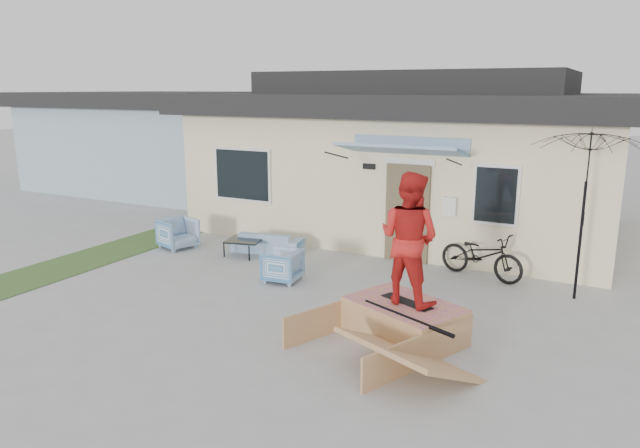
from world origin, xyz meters
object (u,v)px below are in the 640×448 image
at_px(armchair_right, 282,264).
at_px(bicycle, 482,250).
at_px(skateboard, 407,301).
at_px(coffee_table, 245,247).
at_px(patio_umbrella, 584,202).
at_px(skater, 409,236).
at_px(skate_ramp, 404,321).
at_px(loveseat, 268,238).
at_px(armchair_left, 178,232).

bearing_deg(armchair_right, bicycle, 114.97).
bearing_deg(skateboard, bicycle, 107.65).
xyz_separation_m(coffee_table, skateboard, (4.66, -2.55, 0.38)).
height_order(bicycle, patio_umbrella, patio_umbrella).
bearing_deg(skateboard, skater, 113.79).
bearing_deg(bicycle, skate_ramp, -170.62).
bearing_deg(skater, skate_ramp, 78.84).
xyz_separation_m(skate_ramp, skateboard, (0.02, 0.05, 0.30)).
xyz_separation_m(loveseat, skater, (4.37, -3.03, 1.25)).
distance_m(loveseat, skater, 5.46).
distance_m(armchair_right, bicycle, 3.90).
height_order(loveseat, skate_ramp, loveseat).
bearing_deg(armchair_left, skate_ramp, -91.80).
height_order(patio_umbrella, skate_ramp, patio_umbrella).
relative_size(loveseat, skateboard, 1.82).
relative_size(skate_ramp, skater, 1.12).
bearing_deg(armchair_left, patio_umbrella, -67.17).
height_order(armchair_left, skate_ramp, armchair_left).
distance_m(armchair_right, skater, 3.51).
xyz_separation_m(bicycle, skater, (-0.36, -3.37, 1.01)).
height_order(armchair_left, skateboard, armchair_left).
bearing_deg(patio_umbrella, armchair_right, -162.94).
xyz_separation_m(loveseat, skate_ramp, (4.34, -3.08, -0.04)).
bearing_deg(armchair_right, skater, 59.48).
height_order(loveseat, bicycle, bicycle).
xyz_separation_m(armchair_left, skate_ramp, (6.37, -2.38, -0.12)).
bearing_deg(loveseat, armchair_left, 8.30).
bearing_deg(armchair_left, bicycle, -62.56).
height_order(patio_umbrella, skater, skater).
xyz_separation_m(armchair_right, coffee_table, (-1.68, 1.17, -0.16)).
xyz_separation_m(armchair_left, patio_umbrella, (8.50, 0.62, 1.36)).
bearing_deg(armchair_left, loveseat, -52.12).
height_order(bicycle, skater, skater).
xyz_separation_m(armchair_right, skater, (2.99, -1.38, 1.23)).
bearing_deg(skate_ramp, loveseat, 167.76).
distance_m(armchair_left, skateboard, 6.80).
distance_m(patio_umbrella, skater, 3.63).
bearing_deg(armchair_left, coffee_table, -63.88).
xyz_separation_m(armchair_left, bicycle, (6.75, 1.04, 0.17)).
xyz_separation_m(armchair_right, skateboard, (2.99, -1.38, 0.23)).
bearing_deg(bicycle, armchair_right, 136.46).
bearing_deg(loveseat, coffee_table, 47.14).
bearing_deg(loveseat, skate_ramp, 133.75).
xyz_separation_m(loveseat, skateboard, (4.37, -3.03, 0.26)).
xyz_separation_m(coffee_table, skate_ramp, (4.64, -2.60, 0.09)).
height_order(armchair_right, coffee_table, armchair_right).
distance_m(coffee_table, skater, 5.49).
height_order(armchair_left, bicycle, bicycle).
bearing_deg(skate_ramp, coffee_table, 173.83).
bearing_deg(coffee_table, skater, -28.69).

